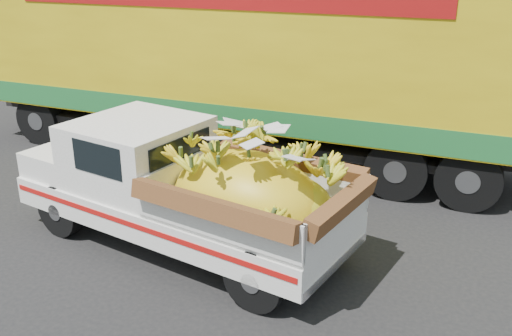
% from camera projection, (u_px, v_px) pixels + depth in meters
% --- Properties ---
extents(ground, '(100.00, 100.00, 0.00)m').
position_uv_depth(ground, '(233.00, 227.00, 9.14)').
color(ground, black).
rests_on(ground, ground).
extents(curb, '(60.00, 0.25, 0.15)m').
position_uv_depth(curb, '(323.00, 127.00, 14.05)').
color(curb, gray).
rests_on(curb, ground).
extents(sidewalk, '(60.00, 4.00, 0.14)m').
position_uv_depth(sidewalk, '(342.00, 106.00, 15.88)').
color(sidewalk, gray).
rests_on(sidewalk, ground).
extents(pickup_truck, '(5.40, 2.92, 1.80)m').
position_uv_depth(pickup_truck, '(201.00, 190.00, 8.09)').
color(pickup_truck, black).
rests_on(pickup_truck, ground).
extents(semi_trailer, '(12.03, 2.93, 3.80)m').
position_uv_depth(semi_trailer, '(239.00, 57.00, 11.57)').
color(semi_trailer, black).
rests_on(semi_trailer, ground).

